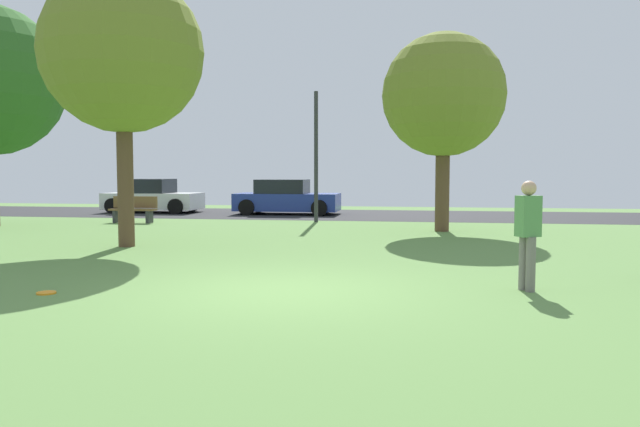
{
  "coord_description": "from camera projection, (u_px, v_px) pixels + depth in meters",
  "views": [
    {
      "loc": [
        1.99,
        -8.69,
        1.75
      ],
      "look_at": [
        0.0,
        3.31,
        0.92
      ],
      "focal_mm": 34.38,
      "sensor_mm": 36.0,
      "label": 1
    }
  ],
  "objects": [
    {
      "name": "frisbee_disc",
      "position": [
        46.0,
        293.0,
        8.78
      ],
      "size": [
        0.27,
        0.27,
        0.03
      ],
      "primitive_type": "cylinder",
      "color": "orange",
      "rests_on": "ground_plane"
    },
    {
      "name": "road_strip",
      "position": [
        371.0,
        215.0,
        24.75
      ],
      "size": [
        44.0,
        6.4,
        0.01
      ],
      "primitive_type": "cube",
      "color": "#28282B",
      "rests_on": "ground_plane"
    },
    {
      "name": "parked_car_white",
      "position": [
        152.0,
        197.0,
        26.29
      ],
      "size": [
        4.0,
        2.06,
        1.44
      ],
      "color": "white",
      "rests_on": "ground_plane"
    },
    {
      "name": "parked_car_blue",
      "position": [
        286.0,
        198.0,
        25.17
      ],
      "size": [
        4.22,
        2.04,
        1.43
      ],
      "color": "#233893",
      "rests_on": "ground_plane"
    },
    {
      "name": "maple_tree_far",
      "position": [
        123.0,
        53.0,
        14.03
      ],
      "size": [
        3.7,
        3.7,
        6.34
      ],
      "color": "brown",
      "rests_on": "ground_plane"
    },
    {
      "name": "person_catcher",
      "position": [
        528.0,
        231.0,
        8.95
      ],
      "size": [
        0.39,
        0.34,
        1.62
      ],
      "rotation": [
        0.0,
        0.0,
        0.49
      ],
      "color": "slate",
      "rests_on": "ground_plane"
    },
    {
      "name": "ground_plane",
      "position": [
        283.0,
        291.0,
        9.0
      ],
      "size": [
        44.0,
        44.0,
        0.0
      ],
      "primitive_type": "plane",
      "color": "#5B8442"
    },
    {
      "name": "oak_tree_right",
      "position": [
        444.0,
        96.0,
        17.74
      ],
      "size": [
        3.57,
        3.57,
        5.76
      ],
      "color": "brown",
      "rests_on": "ground_plane"
    },
    {
      "name": "park_bench",
      "position": [
        134.0,
        209.0,
        21.01
      ],
      "size": [
        1.6,
        0.45,
        0.9
      ],
      "rotation": [
        0.0,
        0.0,
        3.14
      ],
      "color": "brown",
      "rests_on": "ground_plane"
    },
    {
      "name": "street_lamp_post",
      "position": [
        316.0,
        157.0,
        21.11
      ],
      "size": [
        0.14,
        0.14,
        4.5
      ],
      "primitive_type": "cylinder",
      "color": "#2D2D33",
      "rests_on": "ground_plane"
    }
  ]
}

